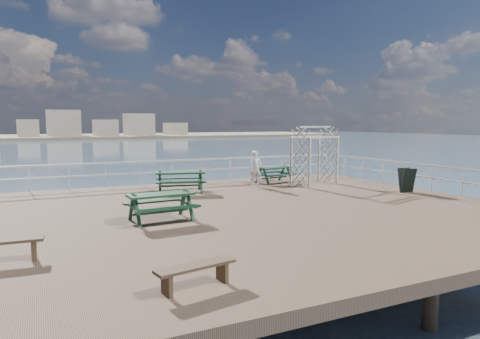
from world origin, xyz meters
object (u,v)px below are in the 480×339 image
object	(u,v)px
flat_bench_near	(1,246)
person	(256,169)
picnic_table_d	(161,201)
trellis_arbor	(315,159)
picnic_table_c	(274,171)
flat_bench_far	(196,270)
picnic_table_b	(180,177)

from	to	relation	value
flat_bench_near	person	distance (m)	11.63
picnic_table_d	person	bearing A→B (deg)	37.10
trellis_arbor	picnic_table_c	bearing A→B (deg)	120.23
picnic_table_d	flat_bench_far	world-z (taller)	picnic_table_d
trellis_arbor	flat_bench_far	bearing A→B (deg)	-149.42
flat_bench_far	trellis_arbor	xyz separation A→B (m)	(8.92, 9.27, 0.86)
picnic_table_b	picnic_table_d	bearing A→B (deg)	-98.94
picnic_table_d	trellis_arbor	xyz separation A→B (m)	(8.14, 4.11, 0.60)
picnic_table_d	flat_bench_near	distance (m)	4.46
picnic_table_b	flat_bench_far	world-z (taller)	picnic_table_b
picnic_table_b	person	size ratio (longest dim) A/B	1.44
picnic_table_c	picnic_table_d	world-z (taller)	picnic_table_d
picnic_table_b	picnic_table_d	xyz separation A→B (m)	(-2.02, -4.63, -0.03)
picnic_table_b	picnic_table_c	xyz separation A→B (m)	(4.79, 0.77, -0.07)
picnic_table_b	picnic_table_d	world-z (taller)	picnic_table_b
picnic_table_c	trellis_arbor	world-z (taller)	trellis_arbor
picnic_table_b	flat_bench_far	bearing A→B (deg)	-91.35
picnic_table_c	picnic_table_d	size ratio (longest dim) A/B	0.99
flat_bench_far	picnic_table_b	bearing A→B (deg)	63.32
picnic_table_b	trellis_arbor	bearing A→B (deg)	9.71
picnic_table_d	flat_bench_near	bearing A→B (deg)	-153.58
picnic_table_c	flat_bench_far	size ratio (longest dim) A/B	1.30
picnic_table_d	person	xyz separation A→B (m)	(5.46, 4.71, 0.21)
flat_bench_far	trellis_arbor	bearing A→B (deg)	35.38
trellis_arbor	person	xyz separation A→B (m)	(-2.68, 0.60, -0.38)
flat_bench_far	person	world-z (taller)	person
picnic_table_b	person	world-z (taller)	person
flat_bench_near	picnic_table_b	bearing A→B (deg)	53.71
flat_bench_near	trellis_arbor	world-z (taller)	trellis_arbor
flat_bench_near	person	world-z (taller)	person
flat_bench_near	trellis_arbor	bearing A→B (deg)	32.11
picnic_table_d	trellis_arbor	distance (m)	9.14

